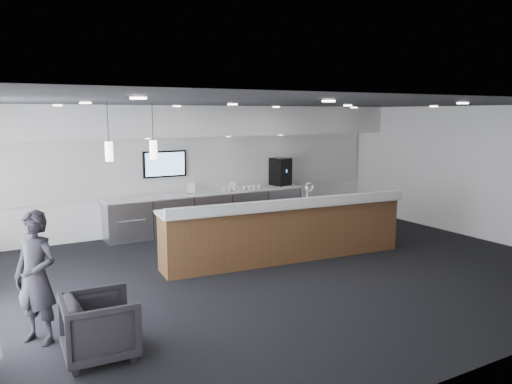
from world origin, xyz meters
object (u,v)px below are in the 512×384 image
service_counter (286,230)px  coffee_machine (280,172)px  lounge_guest (36,278)px  armchair (100,326)px

service_counter → coffee_machine: 3.65m
lounge_guest → service_counter: bearing=68.0°
service_counter → coffee_machine: bearing=64.2°
lounge_guest → coffee_machine: bearing=85.4°
coffee_machine → armchair: 8.00m
coffee_machine → lounge_guest: 7.92m
armchair → coffee_machine: bearing=-44.8°
coffee_machine → lounge_guest: bearing=-154.5°
service_counter → armchair: service_counter is taller
coffee_machine → armchair: coffee_machine is taller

